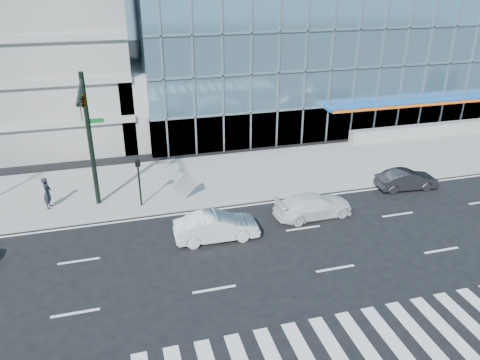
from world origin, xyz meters
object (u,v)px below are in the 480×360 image
(ped_signal_post, at_px, (139,175))
(white_suv, at_px, (313,205))
(tilted_panel, at_px, (185,185))
(traffic_signal, at_px, (85,114))
(pedestrian, at_px, (47,193))
(dark_sedan, at_px, (407,180))
(white_sedan, at_px, (216,227))

(ped_signal_post, height_order, white_suv, ped_signal_post)
(tilted_panel, bearing_deg, ped_signal_post, 169.15)
(traffic_signal, distance_m, pedestrian, 6.00)
(white_suv, height_order, dark_sedan, white_suv)
(traffic_signal, distance_m, tilted_panel, 7.35)
(ped_signal_post, xyz_separation_m, white_sedan, (3.59, -4.70, -1.40))
(dark_sedan, bearing_deg, white_suv, 108.14)
(dark_sedan, bearing_deg, ped_signal_post, 87.99)
(white_sedan, distance_m, dark_sedan, 13.68)
(white_sedan, distance_m, tilted_panel, 5.02)
(ped_signal_post, height_order, tilted_panel, ped_signal_post)
(white_suv, relative_size, pedestrian, 2.42)
(traffic_signal, distance_m, ped_signal_post, 4.75)
(white_suv, height_order, pedestrian, pedestrian)
(dark_sedan, bearing_deg, tilted_panel, 85.83)
(white_sedan, bearing_deg, white_suv, -79.70)
(traffic_signal, height_order, white_sedan, traffic_signal)
(ped_signal_post, bearing_deg, white_sedan, -52.69)
(white_suv, relative_size, tilted_panel, 3.62)
(white_sedan, distance_m, pedestrian, 10.72)
(ped_signal_post, distance_m, dark_sedan, 17.16)
(tilted_panel, bearing_deg, traffic_signal, 170.93)
(white_suv, xyz_separation_m, tilted_panel, (-6.83, 3.97, 0.38))
(ped_signal_post, xyz_separation_m, tilted_panel, (2.75, 0.23, -1.08))
(white_suv, distance_m, dark_sedan, 7.61)
(ped_signal_post, height_order, dark_sedan, ped_signal_post)
(traffic_signal, distance_m, white_suv, 13.69)
(white_sedan, relative_size, pedestrian, 2.30)
(dark_sedan, xyz_separation_m, pedestrian, (-22.32, 3.17, 0.47))
(dark_sedan, xyz_separation_m, tilted_panel, (-14.23, 2.17, 0.40))
(traffic_signal, distance_m, white_sedan, 9.23)
(dark_sedan, distance_m, pedestrian, 22.55)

